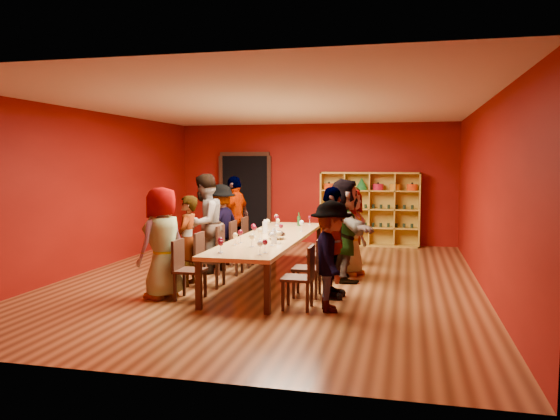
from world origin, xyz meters
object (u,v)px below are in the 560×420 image
object	(u,v)px
spittoon_bowl	(277,235)
chair_person_right_2	(324,251)
tasting_table	(271,239)
person_right_1	(331,243)
person_left_2	(204,224)
chair_person_left_0	(185,266)
chair_person_left_4	(250,236)
wine_bottle	(299,221)
person_left_4	(235,218)
person_left_1	(187,241)
chair_person_right_4	(336,239)
chair_person_right_0	(303,274)
chair_person_left_2	(226,247)
person_left_3	(221,225)
person_right_4	(355,226)
chair_person_left_3	(239,241)
chair_person_left_1	(206,257)
chair_person_right_3	(329,247)
person_right_2	(344,230)
chair_person_right_1	(312,264)
person_right_3	(351,232)
shelving_unit	(370,205)
person_left_0	(162,243)
person_right_0	(331,256)

from	to	relation	value
spittoon_bowl	chair_person_right_2	bearing A→B (deg)	31.59
tasting_table	person_right_1	size ratio (longest dim) A/B	2.68
person_left_2	chair_person_left_0	bearing A→B (deg)	23.44
chair_person_left_4	wine_bottle	xyz separation A→B (m)	(1.07, -0.11, 0.36)
person_left_2	person_left_4	xyz separation A→B (m)	(0.10, 1.54, -0.04)
person_left_1	chair_person_right_4	xyz separation A→B (m)	(2.14, 2.47, -0.25)
chair_person_right_0	person_right_1	distance (m)	0.85
chair_person_left_2	person_left_4	world-z (taller)	person_left_4
person_left_2	person_left_3	distance (m)	0.76
person_left_1	chair_person_left_0	bearing A→B (deg)	15.52
person_right_1	tasting_table	bearing A→B (deg)	51.82
chair_person_left_4	person_right_4	xyz separation A→B (m)	(2.20, -0.11, 0.28)
chair_person_left_3	person_left_3	xyz separation A→B (m)	(-0.36, 0.00, 0.31)
chair_person_left_1	chair_person_right_3	world-z (taller)	same
person_right_2	wine_bottle	bearing A→B (deg)	11.52
chair_person_right_1	person_left_3	bearing A→B (deg)	136.53
tasting_table	person_left_1	bearing A→B (deg)	-146.98
chair_person_right_1	spittoon_bowl	distance (m)	1.12
chair_person_left_1	person_right_3	size ratio (longest dim) A/B	0.57
chair_person_right_4	shelving_unit	bearing A→B (deg)	79.59
tasting_table	shelving_unit	world-z (taller)	shelving_unit
chair_person_left_3	person_left_3	distance (m)	0.48
chair_person_right_3	person_left_4	bearing A→B (deg)	152.84
chair_person_left_0	chair_person_left_3	size ratio (longest dim) A/B	1.00
shelving_unit	person_right_3	bearing A→B (deg)	-91.39
person_left_0	chair_person_right_2	world-z (taller)	person_left_0
person_left_3	person_right_3	world-z (taller)	person_left_3
person_left_1	spittoon_bowl	world-z (taller)	person_left_1
tasting_table	chair_person_left_2	size ratio (longest dim) A/B	5.06
person_left_2	person_right_2	bearing A→B (deg)	99.16
chair_person_left_0	wine_bottle	world-z (taller)	wine_bottle
chair_person_right_0	wine_bottle	world-z (taller)	wine_bottle
shelving_unit	person_left_1	distance (m)	5.75
person_left_4	person_right_3	xyz separation A→B (m)	(2.54, -1.10, -0.09)
chair_person_left_3	chair_person_right_3	bearing A→B (deg)	-9.60
shelving_unit	chair_person_right_0	xyz separation A→B (m)	(-0.49, -6.12, -0.49)
chair_person_left_0	person_right_3	bearing A→B (deg)	46.44
shelving_unit	person_left_1	size ratio (longest dim) A/B	1.61
person_right_2	chair_person_left_3	bearing A→B (deg)	44.62
person_left_4	chair_person_right_4	bearing A→B (deg)	97.20
chair_person_left_0	person_right_4	size ratio (longest dim) A/B	0.57
shelving_unit	person_right_0	size ratio (longest dim) A/B	1.58
chair_person_right_3	person_right_0	bearing A→B (deg)	-81.14
tasting_table	chair_person_right_3	bearing A→B (deg)	36.85
person_left_2	chair_person_right_0	size ratio (longest dim) A/B	2.05
person_right_4	wine_bottle	distance (m)	1.14
person_right_0	chair_person_right_1	world-z (taller)	person_right_0
spittoon_bowl	chair_person_right_4	bearing A→B (deg)	69.43
person_left_2	chair_person_right_1	size ratio (longest dim) A/B	2.05
shelving_unit	chair_person_left_1	size ratio (longest dim) A/B	2.70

